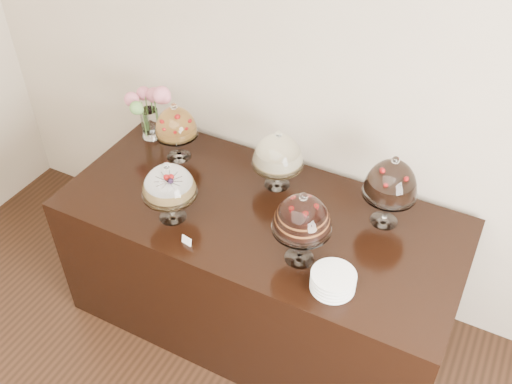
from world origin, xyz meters
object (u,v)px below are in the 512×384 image
at_px(cake_stand_dark_choco, 391,181).
at_px(cake_stand_fruit_tart, 176,124).
at_px(flower_vase, 149,107).
at_px(cake_stand_choco_layer, 302,216).
at_px(plate_stack, 333,281).
at_px(cake_stand_sugar_sponge, 169,184).
at_px(cake_stand_cheesecake, 278,153).
at_px(display_counter, 260,268).

xyz_separation_m(cake_stand_dark_choco, cake_stand_fruit_tart, (-1.29, -0.02, -0.04)).
height_order(cake_stand_dark_choco, flower_vase, cake_stand_dark_choco).
bearing_deg(cake_stand_choco_layer, plate_stack, -25.61).
distance_m(cake_stand_sugar_sponge, cake_stand_cheesecake, 0.63).
height_order(cake_stand_sugar_sponge, cake_stand_dark_choco, cake_stand_dark_choco).
height_order(cake_stand_sugar_sponge, cake_stand_choco_layer, cake_stand_choco_layer).
distance_m(cake_stand_fruit_tart, plate_stack, 1.34).
bearing_deg(cake_stand_cheesecake, cake_stand_fruit_tart, -176.75).
relative_size(display_counter, cake_stand_dark_choco, 5.15).
bearing_deg(cake_stand_dark_choco, plate_stack, -97.45).
bearing_deg(display_counter, cake_stand_sugar_sponge, -148.01).
bearing_deg(display_counter, flower_vase, 161.15).
relative_size(cake_stand_fruit_tart, flower_vase, 0.96).
bearing_deg(plate_stack, flower_vase, 156.72).
bearing_deg(cake_stand_fruit_tart, plate_stack, -23.84).
height_order(cake_stand_choco_layer, plate_stack, cake_stand_choco_layer).
xyz_separation_m(display_counter, cake_stand_dark_choco, (0.62, 0.24, 0.72)).
xyz_separation_m(cake_stand_sugar_sponge, plate_stack, (0.94, -0.07, -0.18)).
bearing_deg(cake_stand_choco_layer, cake_stand_dark_choco, 57.51).
height_order(cake_stand_choco_layer, cake_stand_fruit_tart, cake_stand_choco_layer).
height_order(flower_vase, plate_stack, flower_vase).
bearing_deg(cake_stand_fruit_tart, cake_stand_dark_choco, 0.98).
distance_m(cake_stand_cheesecake, cake_stand_fruit_tart, 0.65).
relative_size(cake_stand_sugar_sponge, cake_stand_choco_layer, 0.86).
distance_m(cake_stand_sugar_sponge, cake_stand_fruit_tart, 0.54).
relative_size(display_counter, cake_stand_sugar_sponge, 6.03).
xyz_separation_m(display_counter, plate_stack, (0.54, -0.32, 0.50)).
xyz_separation_m(cake_stand_choco_layer, cake_stand_fruit_tart, (-1.00, 0.43, -0.05)).
relative_size(display_counter, cake_stand_cheesecake, 6.02).
relative_size(display_counter, cake_stand_fruit_tart, 5.84).
relative_size(cake_stand_cheesecake, plate_stack, 1.77).
distance_m(cake_stand_cheesecake, cake_stand_dark_choco, 0.64).
height_order(cake_stand_sugar_sponge, cake_stand_fruit_tart, cake_stand_fruit_tart).
height_order(display_counter, cake_stand_sugar_sponge, cake_stand_sugar_sponge).
bearing_deg(cake_stand_choco_layer, cake_stand_cheesecake, 126.76).
bearing_deg(cake_stand_fruit_tart, cake_stand_sugar_sponge, -60.17).
bearing_deg(flower_vase, plate_stack, -23.28).
relative_size(cake_stand_sugar_sponge, cake_stand_dark_choco, 0.85).
xyz_separation_m(cake_stand_choco_layer, cake_stand_cheesecake, (-0.35, 0.47, -0.06)).
distance_m(cake_stand_choco_layer, flower_vase, 1.37).
height_order(cake_stand_choco_layer, cake_stand_cheesecake, cake_stand_choco_layer).
xyz_separation_m(cake_stand_sugar_sponge, cake_stand_cheesecake, (0.38, 0.51, -0.01)).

